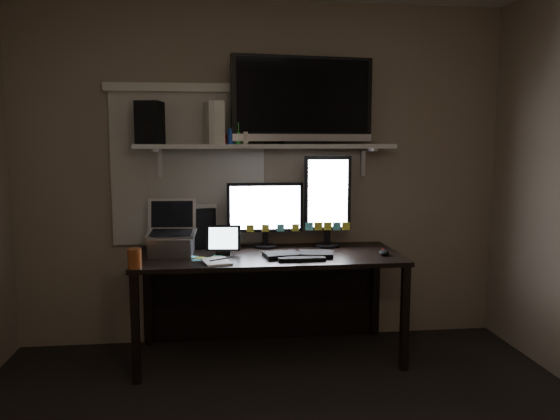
{
  "coord_description": "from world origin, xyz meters",
  "views": [
    {
      "loc": [
        -0.36,
        -2.23,
        1.5
      ],
      "look_at": [
        0.06,
        1.25,
        1.06
      ],
      "focal_mm": 35.0,
      "sensor_mm": 36.0,
      "label": 1
    }
  ],
  "objects": [
    {
      "name": "back_wall",
      "position": [
        0.0,
        1.8,
        1.25
      ],
      "size": [
        3.6,
        0.0,
        3.6
      ],
      "primitive_type": "plane",
      "rotation": [
        1.57,
        0.0,
        0.0
      ],
      "color": "#7B6B58",
      "rests_on": "floor"
    },
    {
      "name": "window_blinds",
      "position": [
        -0.55,
        1.79,
        1.3
      ],
      "size": [
        1.1,
        0.02,
        1.1
      ],
      "primitive_type": "cube",
      "color": "beige",
      "rests_on": "back_wall"
    },
    {
      "name": "desk",
      "position": [
        0.0,
        1.55,
        0.55
      ],
      "size": [
        1.8,
        0.75,
        0.73
      ],
      "color": "black",
      "rests_on": "floor"
    },
    {
      "name": "wall_shelf",
      "position": [
        0.0,
        1.62,
        1.46
      ],
      "size": [
        1.8,
        0.35,
        0.03
      ],
      "primitive_type": "cube",
      "color": "beige",
      "rests_on": "back_wall"
    },
    {
      "name": "monitor_landscape",
      "position": [
        -0.0,
        1.67,
        0.97
      ],
      "size": [
        0.55,
        0.06,
        0.48
      ],
      "primitive_type": "cube",
      "rotation": [
        0.0,
        0.0,
        0.01
      ],
      "color": "black",
      "rests_on": "desk"
    },
    {
      "name": "monitor_portrait",
      "position": [
        0.45,
        1.65,
        1.07
      ],
      "size": [
        0.34,
        0.09,
        0.68
      ],
      "primitive_type": "cube",
      "rotation": [
        0.0,
        0.0,
        -0.07
      ],
      "color": "black",
      "rests_on": "desk"
    },
    {
      "name": "keyboard",
      "position": [
        0.19,
        1.32,
        0.74
      ],
      "size": [
        0.47,
        0.18,
        0.03
      ],
      "primitive_type": "cube",
      "rotation": [
        0.0,
        0.0,
        -0.0
      ],
      "color": "black",
      "rests_on": "desk"
    },
    {
      "name": "mouse",
      "position": [
        0.78,
        1.3,
        0.75
      ],
      "size": [
        0.08,
        0.12,
        0.04
      ],
      "primitive_type": "ellipsoid",
      "rotation": [
        0.0,
        0.0,
        -0.17
      ],
      "color": "black",
      "rests_on": "desk"
    },
    {
      "name": "notepad",
      "position": [
        -0.36,
        1.2,
        0.74
      ],
      "size": [
        0.21,
        0.25,
        0.01
      ],
      "primitive_type": "cube",
      "rotation": [
        0.0,
        0.0,
        0.22
      ],
      "color": "silver",
      "rests_on": "desk"
    },
    {
      "name": "tablet",
      "position": [
        -0.31,
        1.45,
        0.83
      ],
      "size": [
        0.24,
        0.12,
        0.2
      ],
      "primitive_type": "cube",
      "rotation": [
        0.0,
        0.0,
        -0.1
      ],
      "color": "black",
      "rests_on": "desk"
    },
    {
      "name": "file_sorter",
      "position": [
        -0.49,
        1.69,
        0.89
      ],
      "size": [
        0.27,
        0.18,
        0.31
      ],
      "primitive_type": "cube",
      "rotation": [
        0.0,
        0.0,
        0.29
      ],
      "color": "black",
      "rests_on": "desk"
    },
    {
      "name": "laptop",
      "position": [
        -0.66,
        1.46,
        0.91
      ],
      "size": [
        0.34,
        0.29,
        0.37
      ],
      "primitive_type": "cube",
      "rotation": [
        0.0,
        0.0,
        -0.07
      ],
      "color": "silver",
      "rests_on": "desk"
    },
    {
      "name": "cup",
      "position": [
        -0.85,
        1.1,
        0.79
      ],
      "size": [
        0.11,
        0.11,
        0.12
      ],
      "primitive_type": "cylinder",
      "rotation": [
        0.0,
        0.0,
        0.32
      ],
      "color": "brown",
      "rests_on": "desk"
    },
    {
      "name": "sticky_notes",
      "position": [
        -0.46,
        1.35,
        0.73
      ],
      "size": [
        0.28,
        0.21,
        0.0
      ],
      "primitive_type": null,
      "rotation": [
        0.0,
        0.0,
        -0.02
      ],
      "color": "#CFD239",
      "rests_on": "desk"
    },
    {
      "name": "tv",
      "position": [
        0.26,
        1.62,
        1.78
      ],
      "size": [
        1.03,
        0.31,
        0.61
      ],
      "primitive_type": "cube",
      "rotation": [
        0.0,
        0.0,
        0.12
      ],
      "color": "black",
      "rests_on": "wall_shelf"
    },
    {
      "name": "game_console",
      "position": [
        -0.36,
        1.62,
        1.63
      ],
      "size": [
        0.14,
        0.26,
        0.29
      ],
      "primitive_type": "cube",
      "rotation": [
        0.0,
        0.0,
        0.29
      ],
      "color": "beige",
      "rests_on": "wall_shelf"
    },
    {
      "name": "speaker",
      "position": [
        -0.8,
        1.65,
        1.63
      ],
      "size": [
        0.19,
        0.22,
        0.29
      ],
      "primitive_type": "cube",
      "rotation": [
        0.0,
        0.0,
        -0.19
      ],
      "color": "black",
      "rests_on": "wall_shelf"
    },
    {
      "name": "bottles",
      "position": [
        -0.22,
        1.54,
        1.56
      ],
      "size": [
        0.25,
        0.09,
        0.15
      ],
      "primitive_type": null,
      "rotation": [
        0.0,
        0.0,
        0.14
      ],
      "color": "#A50F0C",
      "rests_on": "wall_shelf"
    }
  ]
}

